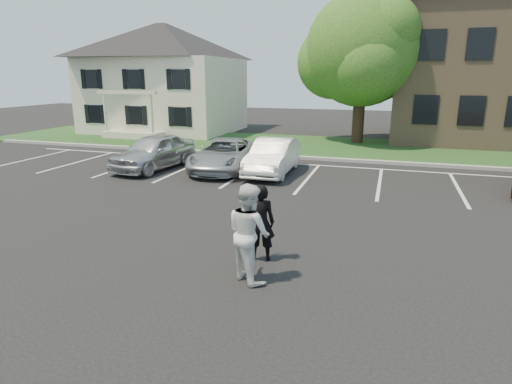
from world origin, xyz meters
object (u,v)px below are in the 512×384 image
(house, at_px, (164,78))
(man_white_shirt, at_px, (249,233))
(car_silver_minivan, at_px, (224,155))
(tree, at_px, (364,52))
(man_black_suit, at_px, (260,223))
(car_white_sedan, at_px, (273,157))
(car_silver_west, at_px, (154,152))

(house, relative_size, man_white_shirt, 5.13)
(man_white_shirt, xyz_separation_m, car_silver_minivan, (-4.33, 9.54, -0.32))
(car_silver_minivan, bearing_deg, tree, 57.00)
(tree, height_order, man_black_suit, tree)
(man_black_suit, bearing_deg, house, -72.86)
(house, height_order, car_white_sedan, house)
(house, height_order, car_silver_west, house)
(car_silver_west, bearing_deg, man_black_suit, -39.60)
(man_white_shirt, bearing_deg, car_silver_west, -13.03)
(man_black_suit, distance_m, car_silver_west, 10.80)
(car_silver_west, distance_m, car_silver_minivan, 3.14)
(tree, bearing_deg, house, 172.94)
(man_black_suit, relative_size, man_white_shirt, 0.87)
(man_black_suit, xyz_separation_m, car_white_sedan, (-2.07, 8.60, -0.15))
(house, bearing_deg, man_white_shirt, -57.33)
(car_silver_west, height_order, car_white_sedan, car_silver_west)
(man_white_shirt, xyz_separation_m, car_silver_west, (-7.40, 8.90, -0.23))
(tree, bearing_deg, man_white_shirt, -92.00)
(man_black_suit, bearing_deg, tree, -108.95)
(house, distance_m, tree, 14.39)
(house, bearing_deg, car_white_sedan, -45.29)
(man_white_shirt, bearing_deg, car_white_sedan, -40.25)
(man_black_suit, distance_m, man_white_shirt, 0.99)
(house, bearing_deg, man_black_suit, -56.20)
(tree, distance_m, car_silver_west, 13.96)
(man_black_suit, height_order, man_white_shirt, man_white_shirt)
(man_black_suit, bearing_deg, man_white_shirt, 76.73)
(car_silver_west, distance_m, car_white_sedan, 5.31)
(tree, xyz_separation_m, car_white_sedan, (-2.81, -9.75, -4.63))
(house, xyz_separation_m, man_black_suit, (13.46, -20.11, -2.95))
(man_white_shirt, relative_size, car_silver_west, 0.44)
(car_silver_minivan, xyz_separation_m, car_white_sedan, (2.20, 0.03, 0.04))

